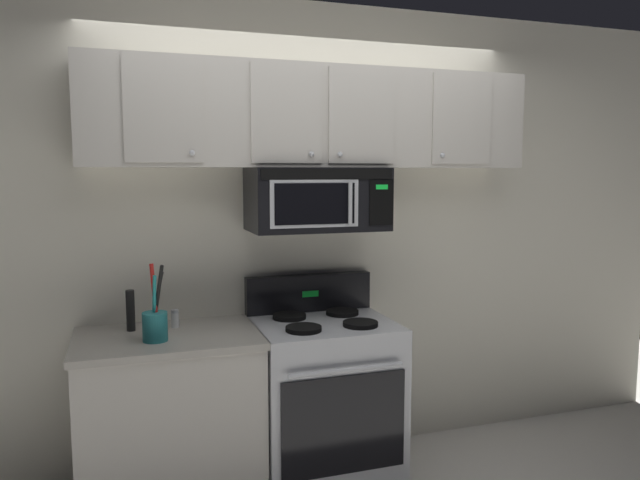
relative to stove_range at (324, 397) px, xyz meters
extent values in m
cube|color=silver|center=(0.00, 0.37, 0.88)|extent=(5.20, 0.10, 2.70)
cube|color=#B7BABF|center=(0.00, 0.00, -0.02)|extent=(0.76, 0.64, 0.90)
cube|color=black|center=(0.00, -0.33, -0.03)|extent=(0.67, 0.01, 0.52)
cylinder|color=#B7BABF|center=(0.00, -0.36, 0.27)|extent=(0.61, 0.03, 0.03)
cube|color=black|center=(0.00, 0.28, 0.54)|extent=(0.76, 0.07, 0.22)
cube|color=#19D83F|center=(0.00, 0.24, 0.54)|extent=(0.10, 0.00, 0.04)
cylinder|color=black|center=(-0.16, -0.14, 0.44)|extent=(0.19, 0.19, 0.02)
cylinder|color=black|center=(0.16, -0.14, 0.44)|extent=(0.19, 0.19, 0.02)
cylinder|color=black|center=(-0.16, 0.14, 0.44)|extent=(0.19, 0.19, 0.02)
cylinder|color=black|center=(0.16, 0.14, 0.44)|extent=(0.19, 0.19, 0.02)
cube|color=black|center=(0.00, 0.12, 1.11)|extent=(0.76, 0.39, 0.35)
cube|color=black|center=(0.00, -0.08, 1.25)|extent=(0.73, 0.01, 0.06)
cube|color=#B7BABF|center=(-0.07, -0.08, 1.09)|extent=(0.49, 0.01, 0.25)
cube|color=black|center=(-0.08, -0.08, 1.09)|extent=(0.44, 0.01, 0.22)
cube|color=black|center=(0.30, -0.08, 1.09)|extent=(0.14, 0.01, 0.25)
cube|color=#19D83F|center=(0.30, -0.08, 1.18)|extent=(0.07, 0.00, 0.03)
cylinder|color=#B7BABF|center=(0.11, -0.10, 1.09)|extent=(0.02, 0.02, 0.23)
cube|color=#BCB7AD|center=(0.00, 0.15, 1.56)|extent=(2.50, 0.33, 0.55)
cube|color=#BCB7AD|center=(-0.83, -0.02, 1.56)|extent=(0.38, 0.01, 0.51)
sphere|color=#B7BABF|center=(-0.70, -0.03, 1.35)|extent=(0.03, 0.03, 0.03)
cube|color=#BCB7AD|center=(-0.21, -0.02, 1.56)|extent=(0.38, 0.01, 0.51)
sphere|color=#B7BABF|center=(-0.08, -0.03, 1.35)|extent=(0.03, 0.03, 0.03)
cube|color=#BCB7AD|center=(0.21, -0.02, 1.56)|extent=(0.38, 0.01, 0.51)
sphere|color=#B7BABF|center=(0.08, -0.03, 1.35)|extent=(0.03, 0.03, 0.03)
cube|color=#BCB7AD|center=(0.83, -0.02, 1.56)|extent=(0.38, 0.01, 0.51)
sphere|color=#B7BABF|center=(0.70, -0.03, 1.35)|extent=(0.03, 0.03, 0.03)
cube|color=#BCB7AD|center=(-0.84, 0.01, -0.04)|extent=(0.90, 0.62, 0.86)
cube|color=#9E998E|center=(-0.84, 0.01, 0.41)|extent=(0.93, 0.65, 0.03)
cylinder|color=teal|center=(-0.91, -0.09, 0.50)|extent=(0.12, 0.12, 0.14)
cylinder|color=black|center=(-0.89, -0.07, 0.64)|extent=(0.08, 0.03, 0.26)
cylinder|color=black|center=(-0.89, -0.09, 0.66)|extent=(0.06, 0.10, 0.31)
cylinder|color=red|center=(-0.90, -0.07, 0.66)|extent=(0.04, 0.07, 0.30)
cylinder|color=teal|center=(-0.91, -0.09, 0.63)|extent=(0.03, 0.05, 0.25)
cylinder|color=white|center=(-0.79, 0.14, 0.47)|extent=(0.04, 0.04, 0.08)
cylinder|color=#B7BABF|center=(-0.79, 0.14, 0.52)|extent=(0.04, 0.04, 0.02)
cylinder|color=black|center=(-1.02, 0.15, 0.54)|extent=(0.04, 0.04, 0.21)
camera|label=1|loc=(-1.04, -3.07, 1.26)|focal=33.67mm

